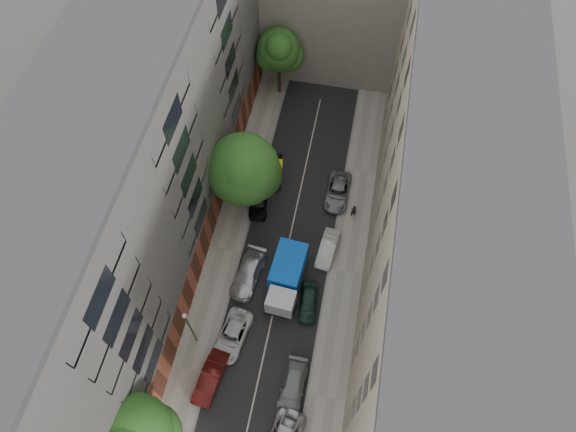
% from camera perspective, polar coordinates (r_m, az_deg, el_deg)
% --- Properties ---
extents(ground, '(120.00, 120.00, 0.00)m').
position_cam_1_polar(ground, '(46.20, -0.37, -4.96)').
color(ground, '#4C4C49').
rests_on(ground, ground).
extents(road_surface, '(8.00, 44.00, 0.02)m').
position_cam_1_polar(road_surface, '(46.19, -0.37, -4.96)').
color(road_surface, black).
rests_on(road_surface, ground).
extents(sidewalk_left, '(3.00, 44.00, 0.15)m').
position_cam_1_polar(sidewalk_left, '(46.95, -6.98, -3.72)').
color(sidewalk_left, gray).
rests_on(sidewalk_left, ground).
extents(sidewalk_right, '(3.00, 44.00, 0.15)m').
position_cam_1_polar(sidewalk_right, '(45.96, 6.41, -6.09)').
color(sidewalk_right, gray).
rests_on(sidewalk_right, ground).
extents(building_left, '(8.00, 44.00, 20.00)m').
position_cam_1_polar(building_left, '(40.18, -16.06, 4.18)').
color(building_left, '#4D4B48').
rests_on(building_left, ground).
extents(building_right, '(8.00, 44.00, 20.00)m').
position_cam_1_polar(building_right, '(37.83, 16.11, -1.12)').
color(building_right, tan).
rests_on(building_right, ground).
extents(tarp_truck, '(2.85, 6.32, 2.85)m').
position_cam_1_polar(tarp_truck, '(43.80, -0.19, -6.83)').
color(tarp_truck, black).
rests_on(tarp_truck, ground).
extents(car_left_1, '(2.19, 4.62, 1.46)m').
position_cam_1_polar(car_left_1, '(42.43, -8.57, -17.34)').
color(car_left_1, '#4E110F').
rests_on(car_left_1, ground).
extents(car_left_2, '(2.87, 4.98, 1.31)m').
position_cam_1_polar(car_left_2, '(43.21, -6.21, -13.09)').
color(car_left_2, silver).
rests_on(car_left_2, ground).
extents(car_left_3, '(2.69, 5.23, 1.45)m').
position_cam_1_polar(car_left_3, '(44.99, -4.45, -6.40)').
color(car_left_3, silver).
rests_on(car_left_3, ground).
extents(car_left_4, '(2.30, 4.49, 1.46)m').
position_cam_1_polar(car_left_4, '(48.56, -3.28, 1.81)').
color(car_left_4, black).
rests_on(car_left_4, ground).
extents(car_left_5, '(2.03, 4.17, 1.32)m').
position_cam_1_polar(car_left_5, '(50.44, -1.48, 5.01)').
color(car_left_5, black).
rests_on(car_left_5, ground).
extents(car_right_1, '(1.94, 4.51, 1.29)m').
position_cam_1_polar(car_right_1, '(41.94, 0.52, -18.42)').
color(car_right_1, slate).
rests_on(car_right_1, ground).
extents(car_right_2, '(1.83, 3.94, 1.31)m').
position_cam_1_polar(car_right_2, '(43.96, 2.29, -9.54)').
color(car_right_2, '#153023').
rests_on(car_right_2, ground).
extents(car_right_3, '(1.82, 4.13, 1.32)m').
position_cam_1_polar(car_right_3, '(46.13, 4.42, -3.62)').
color(car_right_3, silver).
rests_on(car_right_3, ground).
extents(car_right_4, '(2.23, 4.74, 1.31)m').
position_cam_1_polar(car_right_4, '(49.29, 5.53, 2.70)').
color(car_right_4, slate).
rests_on(car_right_4, ground).
extents(tree_mid, '(6.53, 6.43, 8.93)m').
position_cam_1_polar(tree_mid, '(44.32, -4.89, 4.91)').
color(tree_mid, '#382619').
rests_on(tree_mid, sidewalk_left).
extents(tree_far, '(4.78, 4.42, 8.25)m').
position_cam_1_polar(tree_far, '(54.04, -0.98, 17.76)').
color(tree_far, '#382619').
rests_on(tree_far, sidewalk_left).
extents(lamp_post, '(0.36, 0.36, 6.01)m').
position_cam_1_polar(lamp_post, '(40.53, -10.93, -11.84)').
color(lamp_post, '#164E26').
rests_on(lamp_post, sidewalk_left).
extents(pedestrian, '(0.67, 0.53, 1.61)m').
position_cam_1_polar(pedestrian, '(47.96, 7.29, 0.57)').
color(pedestrian, black).
rests_on(pedestrian, sidewalk_right).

